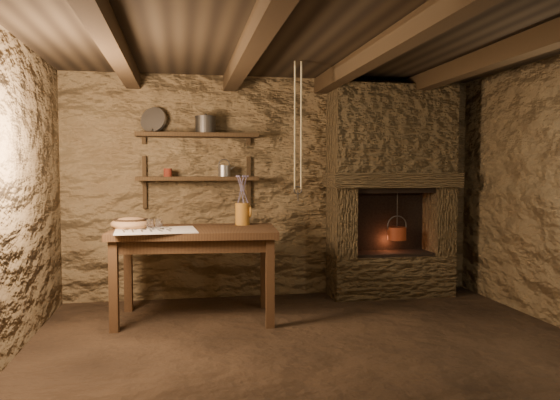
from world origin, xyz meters
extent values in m
plane|color=black|center=(0.00, 0.00, 0.00)|extent=(4.50, 4.50, 0.00)
cube|color=brown|center=(0.00, 2.00, 1.20)|extent=(4.50, 0.04, 2.40)
cube|color=brown|center=(0.00, -2.00, 1.20)|extent=(4.50, 0.04, 2.40)
cube|color=black|center=(0.00, 0.00, 2.40)|extent=(4.50, 4.00, 0.04)
cube|color=black|center=(-1.50, 0.00, 2.31)|extent=(0.14, 3.95, 0.16)
cube|color=black|center=(-0.50, 0.00, 2.31)|extent=(0.14, 3.95, 0.16)
cube|color=black|center=(0.50, 0.00, 2.31)|extent=(0.14, 3.95, 0.16)
cube|color=black|center=(1.50, 0.00, 2.31)|extent=(0.14, 3.95, 0.16)
cube|color=black|center=(-0.85, 1.84, 1.30)|extent=(1.25, 0.30, 0.04)
cube|color=black|center=(-0.85, 1.84, 1.75)|extent=(1.25, 0.30, 0.04)
cube|color=#322719|center=(1.25, 1.77, 0.23)|extent=(1.35, 0.45, 0.45)
cube|color=#322719|center=(0.69, 1.77, 0.82)|extent=(0.23, 0.45, 0.75)
cube|color=#322719|center=(1.81, 1.77, 0.82)|extent=(0.23, 0.45, 0.75)
cube|color=#322719|center=(1.25, 1.74, 1.28)|extent=(1.43, 0.51, 0.16)
cube|color=#322719|center=(1.25, 1.77, 1.83)|extent=(1.35, 0.45, 0.94)
cube|color=black|center=(1.25, 1.96, 0.82)|extent=(0.90, 0.06, 0.75)
cube|color=black|center=(-0.90, 1.16, 0.82)|extent=(1.55, 0.96, 0.06)
cube|color=black|center=(-0.90, 1.16, 0.72)|extent=(1.41, 0.83, 0.11)
cube|color=silver|center=(-1.25, 1.01, 0.85)|extent=(0.74, 0.61, 0.01)
cylinder|color=#915B1C|center=(-0.43, 1.39, 0.96)|extent=(0.15, 0.15, 0.22)
torus|color=#915B1C|center=(-0.36, 1.39, 0.98)|extent=(0.02, 0.12, 0.12)
ellipsoid|color=#A97749|center=(-1.48, 1.24, 0.89)|extent=(0.37, 0.37, 0.13)
cylinder|color=#2C2A27|center=(-0.77, 1.84, 1.85)|extent=(0.25, 0.25, 0.16)
cylinder|color=gray|center=(-1.30, 1.94, 1.91)|extent=(0.30, 0.22, 0.27)
cylinder|color=#501810|center=(-1.16, 1.84, 1.36)|extent=(0.09, 0.09, 0.08)
cylinder|color=maroon|center=(1.31, 1.72, 0.69)|extent=(0.22, 0.22, 0.14)
torus|color=#2C2A27|center=(1.31, 1.72, 0.78)|extent=(0.23, 0.01, 0.23)
cylinder|color=#2C2A27|center=(1.31, 1.72, 0.94)|extent=(0.01, 0.01, 0.44)
camera|label=1|loc=(-1.02, -3.92, 1.39)|focal=35.00mm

